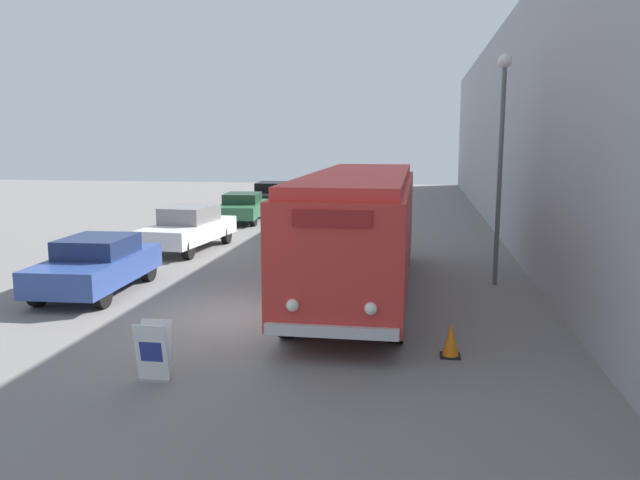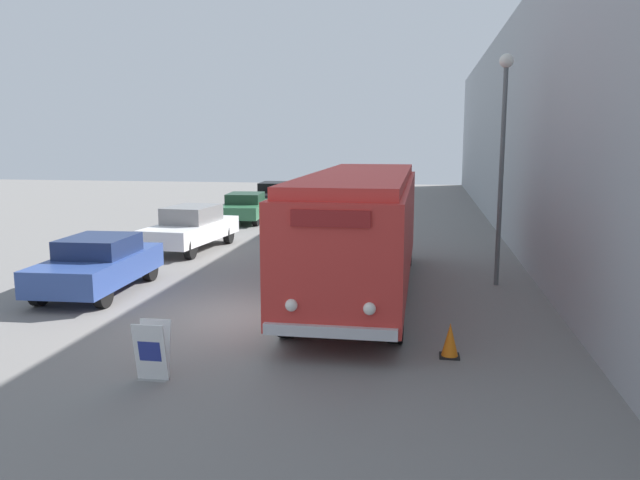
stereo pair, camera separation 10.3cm
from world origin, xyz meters
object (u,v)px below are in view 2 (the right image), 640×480
sign_board (152,352)px  traffic_cone (450,340)px  vintage_bus (361,226)px  parked_car_far (245,207)px  parked_car_mid (191,228)px  streetlamp (503,136)px  parked_car_near (98,264)px  parked_car_distant (274,195)px

sign_board → traffic_cone: sign_board is taller
vintage_bus → parked_car_far: bearing=117.8°
parked_car_mid → traffic_cone: (8.52, -9.56, -0.48)m
sign_board → streetlamp: streetlamp is taller
vintage_bus → traffic_cone: size_ratio=16.37×
sign_board → parked_car_mid: size_ratio=0.21×
parked_car_near → vintage_bus: bearing=5.4°
parked_car_mid → sign_board: bearing=-66.8°
vintage_bus → parked_car_far: 14.41m
vintage_bus → traffic_cone: 4.98m
traffic_cone → streetlamp: bearing=76.2°
parked_car_distant → parked_car_near: bearing=-92.7°
vintage_bus → streetlamp: 4.40m
vintage_bus → parked_car_near: size_ratio=2.40×
vintage_bus → parked_car_distant: (-6.68, 18.41, -1.00)m
sign_board → parked_car_near: parked_car_near is taller
parked_car_distant → sign_board: bearing=-84.0°
sign_board → parked_car_mid: 12.02m
parked_car_near → traffic_cone: 9.27m
vintage_bus → streetlamp: streetlamp is taller
parked_car_distant → traffic_cone: size_ratio=7.66×
parked_car_far → parked_car_distant: bearing=84.8°
parked_car_mid → traffic_cone: size_ratio=7.46×
parked_car_near → parked_car_mid: 6.17m
vintage_bus → parked_car_near: 6.70m
streetlamp → parked_car_distant: bearing=121.1°
vintage_bus → streetlamp: (3.49, 1.54, 2.18)m
streetlamp → parked_car_mid: (-9.95, 3.71, -3.13)m
parked_car_distant → parked_car_mid: bearing=-92.1°
streetlamp → parked_car_far: (-10.19, 11.18, -3.23)m
vintage_bus → sign_board: (-2.74, -6.18, -1.26)m
vintage_bus → parked_car_distant: 19.62m
parked_car_far → traffic_cone: bearing=-67.8°
parked_car_mid → parked_car_distant: parked_car_mid is taller
parked_car_far → traffic_cone: size_ratio=7.07×
sign_board → streetlamp: bearing=51.1°
parked_car_near → parked_car_mid: size_ratio=0.91×
traffic_cone → parked_car_distant: bearing=111.0°
parked_car_near → parked_car_distant: 19.33m
parked_car_near → sign_board: bearing=-56.5°
sign_board → parked_car_mid: parked_car_mid is taller
sign_board → parked_car_distant: (-3.94, 24.59, 0.26)m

